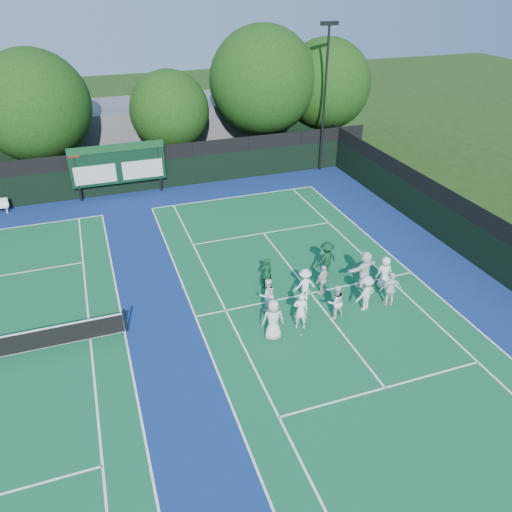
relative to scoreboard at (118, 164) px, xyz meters
name	(u,v)px	position (x,y,z in m)	size (l,w,h in m)	color
ground	(320,305)	(7.01, -15.59, -2.19)	(120.00, 120.00, 0.00)	#1C370F
court_apron	(184,319)	(1.01, -14.59, -2.19)	(34.00, 32.00, 0.01)	navy
near_court	(311,293)	(7.01, -14.59, -2.18)	(11.05, 23.85, 0.01)	#135C33
back_fence	(135,172)	(1.01, 0.41, -0.83)	(34.00, 0.08, 3.00)	black
divider_fence_right	(475,238)	(16.01, -14.59, -0.83)	(0.08, 32.00, 3.00)	black
scoreboard	(118,164)	(0.00, 0.00, 0.00)	(6.00, 0.21, 3.55)	black
clubhouse	(171,126)	(5.01, 8.41, -0.19)	(18.00, 6.00, 4.00)	slate
light_pole_right	(326,82)	(14.51, 0.11, 4.11)	(1.20, 0.30, 10.12)	black
tree_b	(37,109)	(-4.35, 3.99, 2.94)	(7.27, 7.27, 8.96)	#311E0D
tree_c	(172,112)	(4.42, 3.99, 2.01)	(5.62, 5.62, 7.16)	#311E0D
tree_d	(264,83)	(11.46, 3.99, 3.53)	(7.85, 7.85, 9.85)	#311E0D
tree_e	(327,86)	(16.63, 3.99, 2.98)	(6.86, 6.86, 8.78)	#311E0D
tennis_ball_0	(301,335)	(5.35, -17.25, -2.16)	(0.07, 0.07, 0.07)	gold
tennis_ball_1	(347,280)	(9.13, -14.14, -2.16)	(0.07, 0.07, 0.07)	gold
tennis_ball_2	(344,290)	(8.56, -14.90, -2.16)	(0.07, 0.07, 0.07)	gold
tennis_ball_3	(182,287)	(1.46, -12.15, -2.16)	(0.07, 0.07, 0.07)	gold
player_front_0	(273,320)	(4.20, -16.99, -1.27)	(0.90, 0.59, 1.84)	silver
player_front_1	(301,311)	(5.51, -16.75, -1.32)	(0.63, 0.42, 1.74)	white
player_front_2	(336,302)	(7.22, -16.58, -1.37)	(0.79, 0.62, 1.64)	white
player_front_3	(366,293)	(8.72, -16.47, -1.34)	(1.10, 0.63, 1.71)	silver
player_front_4	(391,289)	(9.93, -16.56, -1.35)	(0.98, 0.41, 1.68)	white
player_back_0	(267,295)	(4.65, -15.12, -1.39)	(0.78, 0.61, 1.60)	white
player_back_1	(305,285)	(6.52, -14.91, -1.40)	(1.02, 0.59, 1.58)	white
player_back_2	(323,280)	(7.52, -14.76, -1.43)	(0.89, 0.37, 1.53)	silver
player_back_3	(365,269)	(9.61, -14.82, -1.26)	(1.73, 0.55, 1.87)	white
player_back_4	(385,272)	(10.48, -15.19, -1.39)	(0.78, 0.51, 1.60)	white
coach_left	(267,273)	(5.25, -13.41, -1.40)	(0.58, 0.38, 1.58)	#0F381B
coach_right	(326,259)	(8.38, -13.31, -1.30)	(1.15, 0.66, 1.79)	#0E351C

